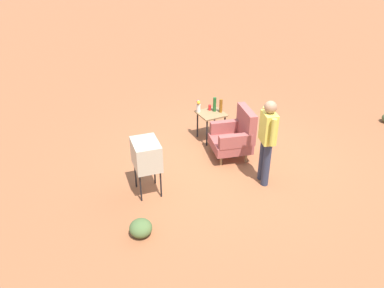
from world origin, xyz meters
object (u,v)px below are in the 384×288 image
Objects in this scene: person_standing at (267,138)px; bottle_tall_amber at (221,106)px; bottle_wine_green at (215,104)px; soda_can_red at (210,108)px; flower_vase at (198,106)px; armchair at (235,135)px; tv_on_stand at (146,155)px; side_table at (211,117)px.

bottle_tall_amber is at bearing 175.51° from person_standing.
soda_can_red is at bearing -143.98° from bottle_wine_green.
bottle_tall_amber reaches higher than flower_vase.
bottle_wine_green is 2.62× the size of soda_can_red.
armchair is 1.07m from soda_can_red.
person_standing is 6.19× the size of flower_vase.
person_standing reaches higher than bottle_tall_amber.
tv_on_stand is 3.22× the size of bottle_wine_green.
bottle_tall_amber reaches higher than soda_can_red.
person_standing reaches higher than side_table.
armchair is 2.11m from tv_on_stand.
armchair is at bearing -2.40° from bottle_wine_green.
tv_on_stand is at bearing -57.66° from side_table.
armchair is 1.03× the size of tv_on_stand.
armchair reaches higher than bottle_wine_green.
person_standing reaches higher than armchair.
person_standing reaches higher than flower_vase.
person_standing is 13.44× the size of soda_can_red.
tv_on_stand is at bearing -107.87° from person_standing.
side_table is at bearing -178.14° from person_standing.
person_standing is (0.66, 2.05, 0.16)m from tv_on_stand.
person_standing is 1.87m from bottle_tall_amber.
person_standing is at bearing -4.49° from bottle_tall_amber.
tv_on_stand is 8.44× the size of soda_can_red.
side_table is at bearing -16.16° from soda_can_red.
tv_on_stand is 3.43× the size of bottle_tall_amber.
armchair is 0.65× the size of person_standing.
flower_vase is at bearing 129.36° from tv_on_stand.
bottle_tall_amber is at bearing 118.73° from tv_on_stand.
side_table is 5.35× the size of soda_can_red.
armchair is 0.90m from side_table.
bottle_tall_amber is at bearing 38.32° from soda_can_red.
bottle_tall_amber is (0.05, 0.21, 0.25)m from side_table.
soda_can_red is (-2.07, -0.02, -0.22)m from person_standing.
armchair is 1.16m from flower_vase.
side_table is 0.63× the size of tv_on_stand.
bottle_tall_amber is (0.21, 0.16, 0.09)m from soda_can_red.
tv_on_stand is 3.89× the size of flower_vase.
person_standing is 5.12× the size of bottle_wine_green.
armchair is at bearing -9.18° from bottle_tall_amber.
armchair is at bearing 1.59° from soda_can_red.
tv_on_stand is at bearing -57.91° from bottle_wine_green.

